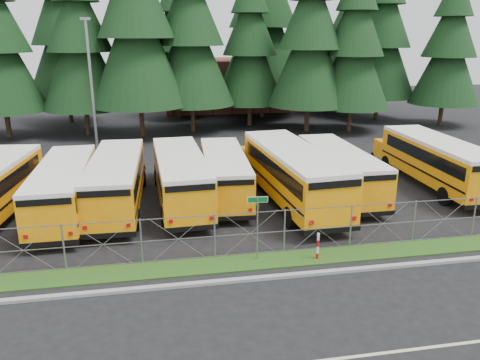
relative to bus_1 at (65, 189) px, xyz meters
name	(u,v)px	position (x,y,z in m)	size (l,w,h in m)	color
ground	(299,241)	(10.96, -5.33, -1.38)	(120.00, 120.00, 0.00)	black
curb	(322,272)	(10.96, -8.43, -1.32)	(50.00, 0.25, 0.12)	gray
grass_verge	(311,257)	(10.96, -7.03, -1.35)	(50.00, 1.40, 0.06)	#214915
road_lane_line	(379,354)	(10.96, -13.33, -1.37)	(50.00, 0.12, 0.01)	beige
chainlink_fence	(307,229)	(10.96, -6.33, -0.38)	(44.00, 0.10, 2.00)	gray
brick_building	(252,83)	(16.96, 34.67, 1.62)	(22.00, 10.00, 6.00)	brown
bus_1	(65,189)	(0.00, 0.00, 0.00)	(2.48, 10.51, 2.75)	orange
bus_2	(117,182)	(2.57, 0.60, 0.05)	(2.56, 10.87, 2.85)	orange
bus_3	(180,178)	(5.94, 0.71, 0.05)	(2.56, 10.85, 2.85)	orange
bus_4	(224,175)	(8.46, 1.32, -0.06)	(2.38, 10.07, 2.64)	orange
bus_5	(290,175)	(11.95, -0.21, 0.20)	(2.84, 12.04, 3.16)	orange
bus_6	(337,171)	(15.09, 0.76, -0.02)	(2.45, 10.38, 2.72)	orange
bus_east	(434,163)	(21.44, 1.06, 0.11)	(2.68, 11.35, 2.98)	orange
street_sign	(258,215)	(8.67, -6.80, 0.66)	(0.84, 0.55, 2.81)	gray
striped_bollard	(318,247)	(11.15, -7.23, -0.78)	(0.11, 0.11, 1.20)	#B20C0C
light_standard	(91,84)	(0.25, 12.12, 4.12)	(0.70, 0.35, 10.14)	gray
conifer_2	(80,42)	(-1.53, 20.83, 6.90)	(7.49, 7.49, 16.56)	black
conifer_3	(136,27)	(3.49, 19.25, 8.20)	(8.67, 8.67, 19.16)	black
conifer_4	(190,36)	(8.25, 20.64, 7.46)	(7.99, 7.99, 17.67)	black
conifer_5	(250,47)	(14.20, 22.65, 6.37)	(7.01, 7.01, 15.49)	black
conifer_6	(310,40)	(19.08, 18.84, 7.08)	(7.65, 7.65, 16.92)	black
conifer_7	(354,47)	(23.08, 18.04, 6.44)	(7.07, 7.07, 15.64)	black
conifer_8	(382,39)	(28.58, 23.65, 7.06)	(7.63, 7.63, 16.88)	black
conifer_9	(449,49)	(33.58, 19.32, 6.16)	(6.82, 6.82, 15.07)	black
conifer_10	(62,36)	(-4.12, 27.62, 7.39)	(7.93, 7.93, 17.53)	black
conifer_11	(177,44)	(7.39, 28.70, 6.59)	(7.21, 7.21, 15.94)	black
conifer_12	(263,18)	(16.63, 27.58, 9.27)	(9.63, 9.63, 21.29)	black
conifer_13	(354,34)	(26.81, 26.89, 7.62)	(8.13, 8.13, 17.99)	black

